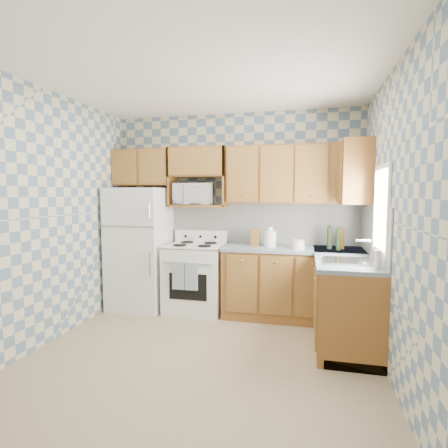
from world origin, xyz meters
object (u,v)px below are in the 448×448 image
(refrigerator, at_px, (140,248))
(microwave, at_px, (194,194))
(stove_body, at_px, (196,278))
(electric_kettle, at_px, (270,239))

(refrigerator, height_order, microwave, microwave)
(refrigerator, height_order, stove_body, refrigerator)
(stove_body, height_order, microwave, microwave)
(microwave, height_order, electric_kettle, microwave)
(microwave, distance_m, electric_kettle, 1.23)
(refrigerator, height_order, electric_kettle, refrigerator)
(microwave, bearing_deg, stove_body, -77.34)
(refrigerator, bearing_deg, stove_body, 1.78)
(microwave, bearing_deg, electric_kettle, -17.82)
(electric_kettle, bearing_deg, refrigerator, -177.97)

